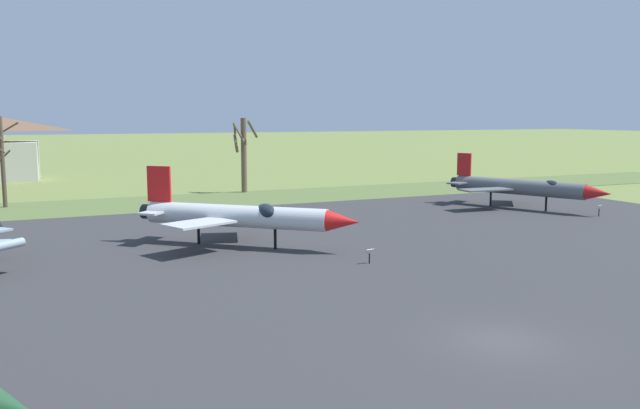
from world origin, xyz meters
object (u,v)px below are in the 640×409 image
object	(u,v)px
jet_fighter_front_left	(242,216)
info_placard_rear_center	(599,209)
info_placard_front_left	(369,255)
jet_fighter_rear_center	(522,187)

from	to	relation	value
jet_fighter_front_left	info_placard_rear_center	bearing A→B (deg)	-0.21
info_placard_front_left	info_placard_rear_center	bearing A→B (deg)	16.06
info_placard_front_left	jet_fighter_rear_center	world-z (taller)	jet_fighter_rear_center
jet_fighter_front_left	info_placard_rear_center	distance (m)	31.45
jet_fighter_front_left	info_placard_front_left	xyz separation A→B (m)	(5.17, -7.67, -1.53)
info_placard_front_left	info_placard_rear_center	world-z (taller)	info_placard_rear_center
info_placard_rear_center	info_placard_front_left	bearing A→B (deg)	-163.94
info_placard_front_left	jet_fighter_rear_center	bearing A→B (deg)	30.49
jet_fighter_front_left	info_placard_front_left	world-z (taller)	jet_fighter_front_left
info_placard_rear_center	jet_fighter_front_left	bearing A→B (deg)	179.79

